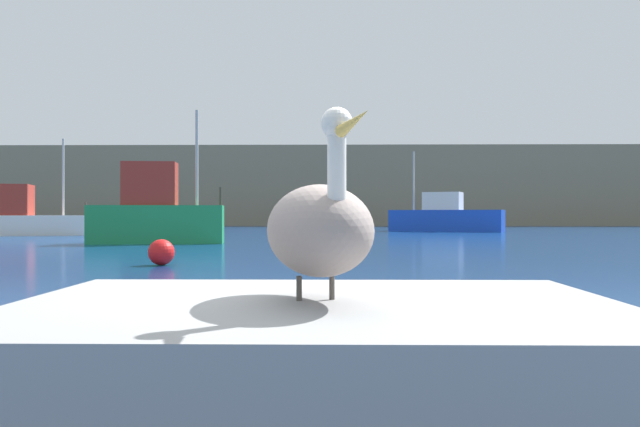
# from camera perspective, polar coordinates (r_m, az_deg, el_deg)

# --- Properties ---
(ground_plane) EXTENTS (260.00, 260.00, 0.00)m
(ground_plane) POSITION_cam_1_polar(r_m,az_deg,el_deg) (4.31, 0.15, -14.90)
(ground_plane) COLOR navy
(hillside_backdrop) EXTENTS (140.00, 10.84, 7.73)m
(hillside_backdrop) POSITION_cam_1_polar(r_m,az_deg,el_deg) (65.30, 0.86, 2.34)
(hillside_backdrop) COLOR #7F755B
(hillside_backdrop) RESTS_ON ground
(pier_dock) EXTENTS (3.20, 2.22, 0.64)m
(pier_dock) POSITION_cam_1_polar(r_m,az_deg,el_deg) (3.43, -0.18, -13.25)
(pier_dock) COLOR gray
(pier_dock) RESTS_ON ground
(pelican) EXTENTS (0.77, 1.39, 0.97)m
(pelican) POSITION_cam_1_polar(r_m,az_deg,el_deg) (3.33, -0.13, -1.34)
(pelican) COLOR gray
(pelican) RESTS_ON pier_dock
(fishing_boat_blue) EXTENTS (7.45, 4.66, 5.27)m
(fishing_boat_blue) POSITION_cam_1_polar(r_m,az_deg,el_deg) (41.75, 11.26, -0.32)
(fishing_boat_blue) COLOR blue
(fishing_boat_blue) RESTS_ON ground
(fishing_boat_green) EXTENTS (5.09, 1.96, 5.09)m
(fishing_boat_green) POSITION_cam_1_polar(r_m,az_deg,el_deg) (24.71, -14.63, -0.01)
(fishing_boat_green) COLOR #1E8C4C
(fishing_boat_green) RESTS_ON ground
(fishing_boat_white) EXTENTS (6.55, 3.45, 5.13)m
(fishing_boat_white) POSITION_cam_1_polar(r_m,az_deg,el_deg) (36.66, -25.25, -0.42)
(fishing_boat_white) COLOR white
(fishing_boat_white) RESTS_ON ground
(mooring_buoy) EXTENTS (0.57, 0.57, 0.57)m
(mooring_buoy) POSITION_cam_1_polar(r_m,az_deg,el_deg) (14.10, -14.12, -3.41)
(mooring_buoy) COLOR red
(mooring_buoy) RESTS_ON ground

